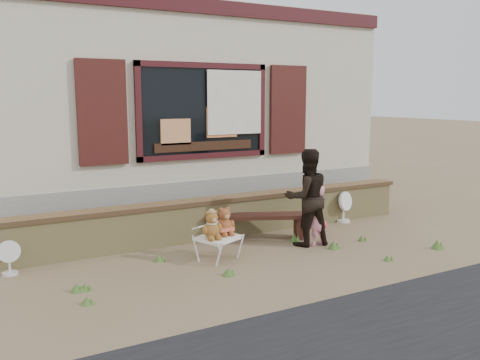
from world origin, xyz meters
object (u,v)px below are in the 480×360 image
teddy_bear_right (224,221)px  teddy_bear_left (212,224)px  bench (255,221)px  adult (307,197)px  folding_chair (218,239)px  child (317,215)px

teddy_bear_right → teddy_bear_left: bearing=180.0°
bench → adult: adult is taller
teddy_bear_left → adult: adult is taller
folding_chair → adult: size_ratio=0.46×
teddy_bear_right → child: child is taller
folding_chair → child: (1.66, -0.11, 0.17)m
folding_chair → teddy_bear_left: size_ratio=1.71×
folding_chair → adult: (1.54, 0.00, 0.45)m
child → teddy_bear_right: bearing=-23.3°
folding_chair → teddy_bear_left: teddy_bear_left is taller
teddy_bear_left → adult: (1.67, 0.06, 0.21)m
bench → folding_chair: size_ratio=2.32×
child → folding_chair: bearing=-20.9°
teddy_bear_right → folding_chair: bearing=180.0°
bench → folding_chair: (-1.00, -0.66, 0.00)m
child → bench: bearing=-66.4°
child → adult: 0.32m
bench → folding_chair: bench is taller
teddy_bear_left → teddy_bear_right: size_ratio=1.00×
bench → adult: (0.54, -0.65, 0.45)m
bench → teddy_bear_left: teddy_bear_left is taller
folding_chair → teddy_bear_right: size_ratio=1.71×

